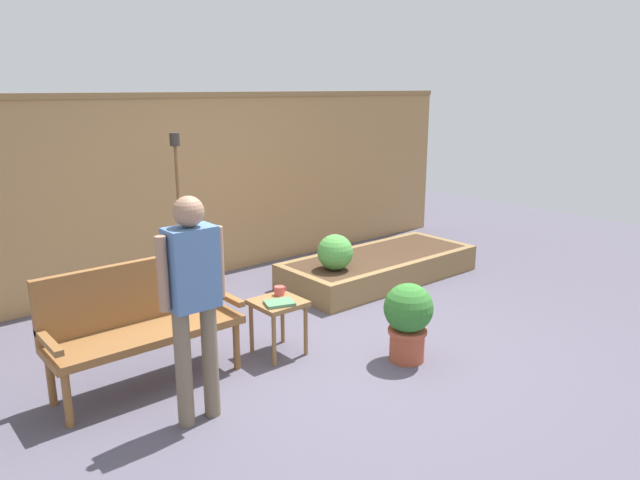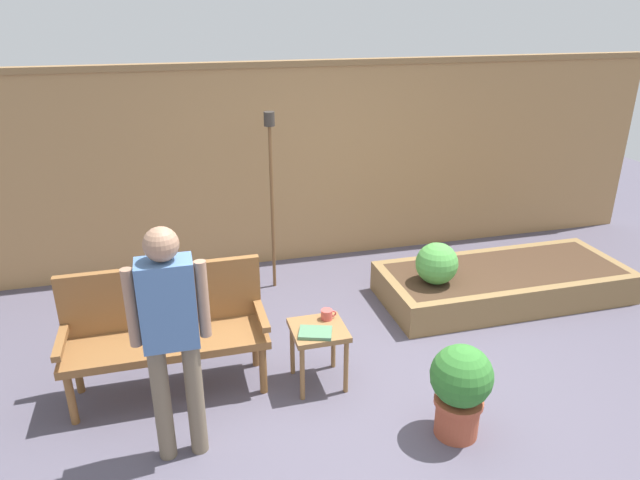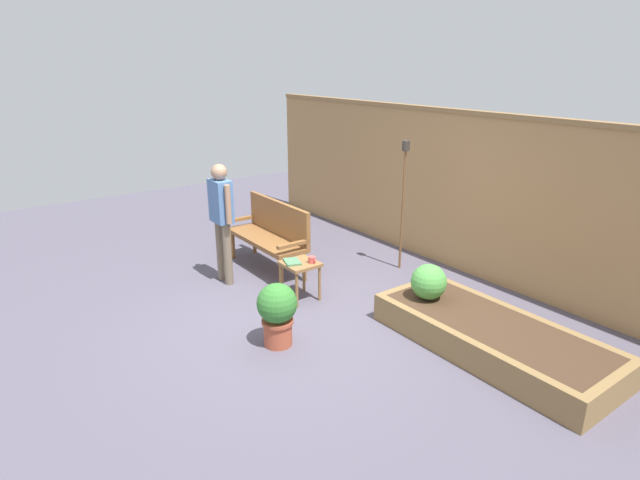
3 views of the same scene
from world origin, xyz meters
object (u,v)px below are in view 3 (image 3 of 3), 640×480
Objects in this scene: potted_boxwood at (277,311)px; book_on_table at (292,262)px; shrub_near_bench at (429,282)px; person_by_bench at (222,213)px; cup_on_table at (312,260)px; garden_bench at (272,230)px; side_table at (300,269)px; tiki_torch at (404,183)px.

book_on_table is at bearing 138.29° from potted_boxwood.
shrub_near_bench is 2.71m from person_by_bench.
person_by_bench is at bearing -151.67° from shrub_near_bench.
cup_on_table is 0.08× the size of person_by_bench.
cup_on_table reaches higher than book_on_table.
garden_bench reaches higher than side_table.
cup_on_table is 1.73m from tiki_torch.
cup_on_table is 0.18× the size of potted_boxwood.
cup_on_table is 1.34m from person_by_bench.
person_by_bench reaches higher than book_on_table.
garden_bench reaches higher than cup_on_table.
garden_bench is 11.95× the size of cup_on_table.
garden_bench is 1.13m from side_table.
garden_bench is 1.90m from tiki_torch.
shrub_near_bench reaches higher than potted_boxwood.
shrub_near_bench is (1.23, 0.67, -0.02)m from cup_on_table.
garden_bench is 3.00× the size of side_table.
garden_bench is 3.72× the size of shrub_near_bench.
side_table is 2.04× the size of book_on_table.
person_by_bench is at bearing -138.60° from book_on_table.
tiki_torch is (-0.01, 1.69, 0.81)m from side_table.
potted_boxwood is at bearing -110.31° from shrub_near_bench.
tiki_torch reaches higher than garden_bench.
tiki_torch reaches higher than shrub_near_bench.
book_on_table is at bearing -118.48° from side_table.
potted_boxwood is 1.67m from shrub_near_bench.
potted_boxwood is (0.65, -0.89, -0.14)m from cup_on_table.
potted_boxwood reaches higher than cup_on_table.
side_table is 1.87m from tiki_torch.
potted_boxwood is (1.83, -1.05, -0.17)m from garden_bench.
potted_boxwood is 0.38× the size of tiki_torch.
tiki_torch reaches higher than potted_boxwood.
garden_bench is 1.19m from cup_on_table.
garden_bench reaches higher than book_on_table.
book_on_table is 1.07m from potted_boxwood.
shrub_near_bench is 1.77m from tiki_torch.
shrub_near_bench is at bearing 28.65° from cup_on_table.
person_by_bench reaches higher than cup_on_table.
garden_bench is at bearing 172.18° from cup_on_table.
tiki_torch is (1.07, 1.42, 0.66)m from garden_bench.
garden_bench is 0.85m from person_by_bench.
side_table is at bearing 25.55° from person_by_bench.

